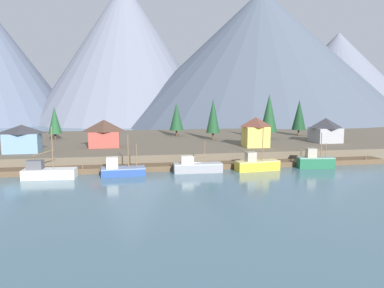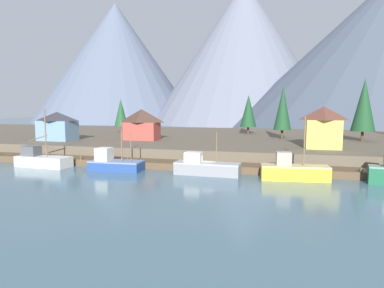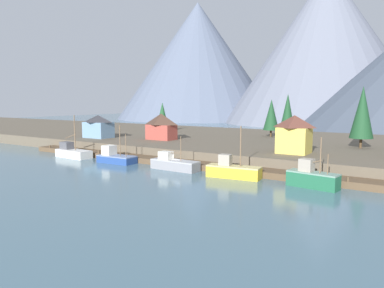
{
  "view_description": "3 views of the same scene",
  "coord_description": "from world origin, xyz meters",
  "px_view_note": "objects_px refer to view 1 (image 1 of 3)",
  "views": [
    {
      "loc": [
        -12.05,
        -65.86,
        13.63
      ],
      "look_at": [
        0.47,
        3.8,
        4.55
      ],
      "focal_mm": 34.03,
      "sensor_mm": 36.0,
      "label": 1
    },
    {
      "loc": [
        10.21,
        -45.55,
        9.23
      ],
      "look_at": [
        -2.28,
        1.15,
        3.83
      ],
      "focal_mm": 31.52,
      "sensor_mm": 36.0,
      "label": 2
    },
    {
      "loc": [
        37.2,
        -52.02,
        11.87
      ],
      "look_at": [
        0.74,
        3.52,
        3.96
      ],
      "focal_mm": 34.59,
      "sensor_mm": 36.0,
      "label": 3
    }
  ],
  "objects_px": {
    "fishing_boat_blue": "(121,170)",
    "house_blue": "(22,138)",
    "fishing_boat_grey": "(197,167)",
    "conifer_mid_left": "(269,113)",
    "fishing_boat_yellow": "(257,164)",
    "house_red": "(104,133)",
    "house_grey": "(325,130)",
    "fishing_boat_white": "(48,172)",
    "fishing_boat_green": "(315,161)",
    "conifer_near_left": "(176,117)",
    "conifer_back_left": "(299,115)",
    "conifer_mid_right": "(213,116)",
    "house_yellow": "(256,132)",
    "conifer_near_right": "(55,120)"
  },
  "relations": [
    {
      "from": "fishing_boat_grey",
      "to": "fishing_boat_yellow",
      "type": "height_order",
      "value": "fishing_boat_yellow"
    },
    {
      "from": "conifer_near_right",
      "to": "fishing_boat_grey",
      "type": "bearing_deg",
      "value": -49.92
    },
    {
      "from": "fishing_boat_grey",
      "to": "house_grey",
      "type": "distance_m",
      "value": 41.17
    },
    {
      "from": "fishing_boat_grey",
      "to": "conifer_mid_left",
      "type": "relative_size",
      "value": 0.74
    },
    {
      "from": "fishing_boat_grey",
      "to": "house_red",
      "type": "relative_size",
      "value": 1.28
    },
    {
      "from": "fishing_boat_green",
      "to": "conifer_near_left",
      "type": "distance_m",
      "value": 46.13
    },
    {
      "from": "fishing_boat_blue",
      "to": "house_blue",
      "type": "bearing_deg",
      "value": 142.62
    },
    {
      "from": "conifer_mid_left",
      "to": "fishing_boat_grey",
      "type": "bearing_deg",
      "value": -132.02
    },
    {
      "from": "house_grey",
      "to": "conifer_mid_left",
      "type": "xyz_separation_m",
      "value": [
        -11.33,
        9.0,
        3.91
      ]
    },
    {
      "from": "fishing_boat_white",
      "to": "conifer_mid_right",
      "type": "xyz_separation_m",
      "value": [
        35.73,
        29.0,
        7.78
      ]
    },
    {
      "from": "fishing_boat_grey",
      "to": "fishing_boat_blue",
      "type": "bearing_deg",
      "value": -176.83
    },
    {
      "from": "house_grey",
      "to": "conifer_mid_left",
      "type": "height_order",
      "value": "conifer_mid_left"
    },
    {
      "from": "fishing_boat_blue",
      "to": "fishing_boat_green",
      "type": "distance_m",
      "value": 36.95
    },
    {
      "from": "fishing_boat_yellow",
      "to": "house_yellow",
      "type": "xyz_separation_m",
      "value": [
        4.84,
        14.09,
        4.81
      ]
    },
    {
      "from": "conifer_mid_left",
      "to": "conifer_back_left",
      "type": "relative_size",
      "value": 1.15
    },
    {
      "from": "fishing_boat_blue",
      "to": "fishing_boat_yellow",
      "type": "height_order",
      "value": "fishing_boat_yellow"
    },
    {
      "from": "fishing_boat_green",
      "to": "house_yellow",
      "type": "bearing_deg",
      "value": 125.44
    },
    {
      "from": "fishing_boat_blue",
      "to": "house_yellow",
      "type": "relative_size",
      "value": 1.14
    },
    {
      "from": "fishing_boat_yellow",
      "to": "conifer_mid_right",
      "type": "relative_size",
      "value": 0.79
    },
    {
      "from": "house_red",
      "to": "house_grey",
      "type": "height_order",
      "value": "house_red"
    },
    {
      "from": "conifer_back_left",
      "to": "conifer_near_right",
      "type": "bearing_deg",
      "value": 178.46
    },
    {
      "from": "house_yellow",
      "to": "house_grey",
      "type": "xyz_separation_m",
      "value": [
        20.09,
        4.98,
        -0.34
      ]
    },
    {
      "from": "conifer_near_left",
      "to": "conifer_mid_left",
      "type": "bearing_deg",
      "value": -27.75
    },
    {
      "from": "conifer_near_left",
      "to": "house_blue",
      "type": "bearing_deg",
      "value": -143.18
    },
    {
      "from": "fishing_boat_white",
      "to": "fishing_boat_green",
      "type": "height_order",
      "value": "fishing_boat_white"
    },
    {
      "from": "fishing_boat_blue",
      "to": "conifer_back_left",
      "type": "xyz_separation_m",
      "value": [
        51.02,
        35.69,
        7.54
      ]
    },
    {
      "from": "fishing_boat_white",
      "to": "conifer_back_left",
      "type": "bearing_deg",
      "value": 33.29
    },
    {
      "from": "fishing_boat_grey",
      "to": "conifer_near_right",
      "type": "xyz_separation_m",
      "value": [
        -31.31,
        37.21,
        6.61
      ]
    },
    {
      "from": "fishing_boat_grey",
      "to": "conifer_back_left",
      "type": "relative_size",
      "value": 0.85
    },
    {
      "from": "house_grey",
      "to": "fishing_boat_yellow",
      "type": "bearing_deg",
      "value": -142.58
    },
    {
      "from": "house_grey",
      "to": "conifer_back_left",
      "type": "xyz_separation_m",
      "value": [
        1.1,
        16.59,
        2.98
      ]
    },
    {
      "from": "fishing_boat_green",
      "to": "conifer_mid_left",
      "type": "relative_size",
      "value": 0.59
    },
    {
      "from": "fishing_boat_green",
      "to": "house_yellow",
      "type": "distance_m",
      "value": 16.32
    },
    {
      "from": "conifer_mid_left",
      "to": "conifer_near_right",
      "type": "bearing_deg",
      "value": 170.49
    },
    {
      "from": "conifer_mid_right",
      "to": "fishing_boat_yellow",
      "type": "bearing_deg",
      "value": -86.97
    },
    {
      "from": "fishing_boat_yellow",
      "to": "conifer_near_left",
      "type": "xyz_separation_m",
      "value": [
        -9.67,
        40.33,
        7.0
      ]
    },
    {
      "from": "conifer_near_right",
      "to": "conifer_mid_right",
      "type": "height_order",
      "value": "conifer_mid_right"
    },
    {
      "from": "fishing_boat_yellow",
      "to": "house_grey",
      "type": "relative_size",
      "value": 1.29
    },
    {
      "from": "conifer_mid_right",
      "to": "house_blue",
      "type": "bearing_deg",
      "value": -161.02
    },
    {
      "from": "fishing_boat_white",
      "to": "fishing_boat_green",
      "type": "xyz_separation_m",
      "value": [
        49.23,
        0.23,
        0.28
      ]
    },
    {
      "from": "conifer_near_left",
      "to": "conifer_back_left",
      "type": "xyz_separation_m",
      "value": [
        35.71,
        -4.66,
        0.45
      ]
    },
    {
      "from": "fishing_boat_grey",
      "to": "fishing_boat_yellow",
      "type": "relative_size",
      "value": 1.04
    },
    {
      "from": "fishing_boat_green",
      "to": "conifer_back_left",
      "type": "relative_size",
      "value": 0.68
    },
    {
      "from": "conifer_mid_right",
      "to": "conifer_back_left",
      "type": "xyz_separation_m",
      "value": [
        27.56,
        6.75,
        -0.25
      ]
    },
    {
      "from": "house_blue",
      "to": "fishing_boat_grey",
      "type": "bearing_deg",
      "value": -22.39
    },
    {
      "from": "house_yellow",
      "to": "fishing_boat_green",
      "type": "bearing_deg",
      "value": -62.91
    },
    {
      "from": "house_blue",
      "to": "conifer_mid_left",
      "type": "relative_size",
      "value": 0.58
    },
    {
      "from": "conifer_mid_left",
      "to": "fishing_boat_blue",
      "type": "bearing_deg",
      "value": -143.94
    },
    {
      "from": "fishing_boat_grey",
      "to": "conifer_mid_left",
      "type": "distance_m",
      "value": 38.34
    },
    {
      "from": "fishing_boat_white",
      "to": "fishing_boat_yellow",
      "type": "relative_size",
      "value": 1.03
    }
  ]
}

